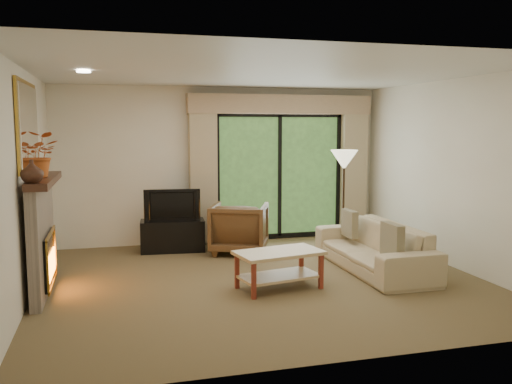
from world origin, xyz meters
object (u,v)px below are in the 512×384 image
object	(u,v)px
media_console	(173,236)
sofa	(373,247)
coffee_table	(279,270)
armchair	(239,228)

from	to	relation	value
media_console	sofa	xyz separation A→B (m)	(2.52, -1.85, 0.07)
sofa	coffee_table	distance (m)	1.59
coffee_table	media_console	bearing A→B (deg)	102.28
armchair	sofa	xyz separation A→B (m)	(1.53, -1.47, -0.07)
media_console	coffee_table	size ratio (longest dim) A/B	0.96
media_console	armchair	distance (m)	1.07
sofa	coffee_table	bearing A→B (deg)	-72.04
media_console	sofa	distance (m)	3.13
coffee_table	sofa	bearing A→B (deg)	6.87
sofa	media_console	bearing A→B (deg)	-126.34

